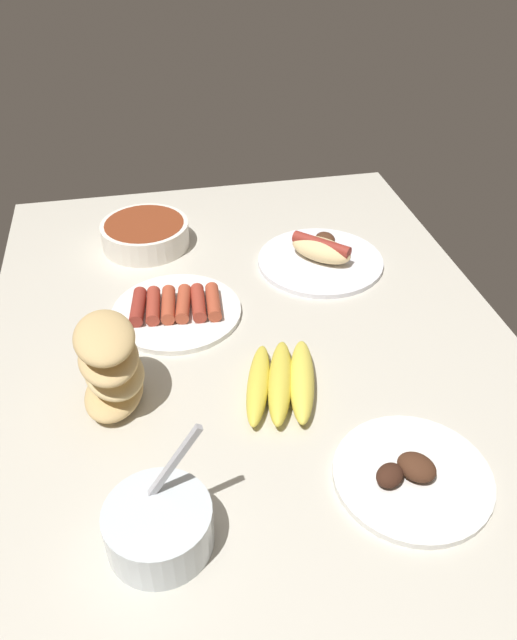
{
  "coord_description": "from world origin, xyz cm",
  "views": [
    {
      "loc": [
        -82.24,
        15.61,
        68.29
      ],
      "look_at": [
        0.94,
        -1.39,
        3.0
      ],
      "focal_mm": 35.16,
      "sensor_mm": 36.0,
      "label": 1
    }
  ],
  "objects_px": {
    "bowl_chili": "(145,233)",
    "bread_stack": "(110,365)",
    "plate_sausages": "(176,309)",
    "bowl_coleslaw": "(159,525)",
    "plate_grilled_meat": "(411,475)",
    "banana_bunch": "(282,381)",
    "plate_hotdog_assembled": "(321,256)"
  },
  "relations": [
    {
      "from": "banana_bunch",
      "to": "plate_hotdog_assembled",
      "type": "xyz_separation_m",
      "value": [
        0.35,
        -0.16,
        -0.0
      ]
    },
    {
      "from": "banana_bunch",
      "to": "plate_hotdog_assembled",
      "type": "height_order",
      "value": "plate_hotdog_assembled"
    },
    {
      "from": "plate_hotdog_assembled",
      "to": "bowl_chili",
      "type": "height_order",
      "value": "plate_hotdog_assembled"
    },
    {
      "from": "plate_hotdog_assembled",
      "to": "bowl_chili",
      "type": "bearing_deg",
      "value": 67.49
    },
    {
      "from": "plate_grilled_meat",
      "to": "plate_sausages",
      "type": "bearing_deg",
      "value": 32.14
    },
    {
      "from": "banana_bunch",
      "to": "plate_hotdog_assembled",
      "type": "distance_m",
      "value": 0.38
    },
    {
      "from": "banana_bunch",
      "to": "plate_grilled_meat",
      "type": "xyz_separation_m",
      "value": [
        -0.2,
        -0.13,
        -0.01
      ]
    },
    {
      "from": "banana_bunch",
      "to": "plate_hotdog_assembled",
      "type": "relative_size",
      "value": 0.77
    },
    {
      "from": "bowl_chili",
      "to": "plate_grilled_meat",
      "type": "xyz_separation_m",
      "value": [
        -0.69,
        -0.31,
        -0.02
      ]
    },
    {
      "from": "banana_bunch",
      "to": "bowl_chili",
      "type": "bearing_deg",
      "value": 20.33
    },
    {
      "from": "plate_grilled_meat",
      "to": "bread_stack",
      "type": "distance_m",
      "value": 0.45
    },
    {
      "from": "bowl_chili",
      "to": "plate_grilled_meat",
      "type": "distance_m",
      "value": 0.76
    },
    {
      "from": "plate_grilled_meat",
      "to": "plate_hotdog_assembled",
      "type": "bearing_deg",
      "value": -3.28
    },
    {
      "from": "plate_sausages",
      "to": "banana_bunch",
      "type": "bearing_deg",
      "value": -148.35
    },
    {
      "from": "plate_sausages",
      "to": "bowl_coleslaw",
      "type": "relative_size",
      "value": 1.47
    },
    {
      "from": "plate_hotdog_assembled",
      "to": "banana_bunch",
      "type": "bearing_deg",
      "value": 154.96
    },
    {
      "from": "plate_hotdog_assembled",
      "to": "bowl_chili",
      "type": "distance_m",
      "value": 0.37
    },
    {
      "from": "bowl_coleslaw",
      "to": "bread_stack",
      "type": "relative_size",
      "value": 1.09
    },
    {
      "from": "banana_bunch",
      "to": "plate_sausages",
      "type": "xyz_separation_m",
      "value": [
        0.23,
        0.14,
        -0.01
      ]
    },
    {
      "from": "bowl_chili",
      "to": "banana_bunch",
      "type": "bearing_deg",
      "value": -159.67
    },
    {
      "from": "banana_bunch",
      "to": "plate_grilled_meat",
      "type": "distance_m",
      "value": 0.24
    },
    {
      "from": "plate_hotdog_assembled",
      "to": "plate_grilled_meat",
      "type": "height_order",
      "value": "plate_hotdog_assembled"
    },
    {
      "from": "plate_sausages",
      "to": "bread_stack",
      "type": "distance_m",
      "value": 0.24
    },
    {
      "from": "bowl_chili",
      "to": "bread_stack",
      "type": "relative_size",
      "value": 1.26
    },
    {
      "from": "plate_hotdog_assembled",
      "to": "bowl_coleslaw",
      "type": "distance_m",
      "value": 0.68
    },
    {
      "from": "bowl_chili",
      "to": "plate_grilled_meat",
      "type": "bearing_deg",
      "value": -155.76
    },
    {
      "from": "banana_bunch",
      "to": "plate_sausages",
      "type": "bearing_deg",
      "value": 31.65
    },
    {
      "from": "banana_bunch",
      "to": "bread_stack",
      "type": "bearing_deg",
      "value": 83.58
    },
    {
      "from": "plate_hotdog_assembled",
      "to": "bowl_coleslaw",
      "type": "xyz_separation_m",
      "value": [
        -0.57,
        0.37,
        0.02
      ]
    },
    {
      "from": "banana_bunch",
      "to": "bowl_chili",
      "type": "relative_size",
      "value": 1.06
    },
    {
      "from": "bowl_chili",
      "to": "bowl_coleslaw",
      "type": "relative_size",
      "value": 1.15
    },
    {
      "from": "bowl_coleslaw",
      "to": "bread_stack",
      "type": "bearing_deg",
      "value": 10.38
    }
  ]
}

